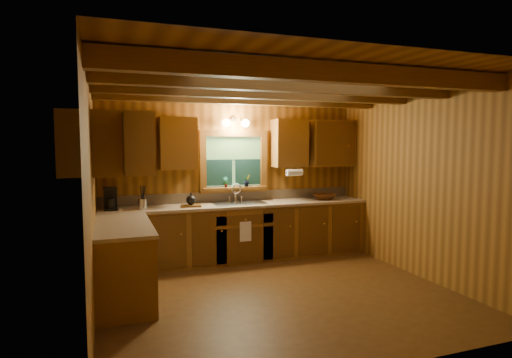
{
  "coord_description": "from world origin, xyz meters",
  "views": [
    {
      "loc": [
        -1.96,
        -4.68,
        1.85
      ],
      "look_at": [
        0.0,
        0.8,
        1.35
      ],
      "focal_mm": 29.69,
      "sensor_mm": 36.0,
      "label": 1
    }
  ],
  "objects_px": {
    "sink": "(239,206)",
    "wicker_basket": "(324,197)",
    "coffee_maker": "(110,199)",
    "cutting_board": "(191,206)"
  },
  "relations": [
    {
      "from": "wicker_basket",
      "to": "sink",
      "type": "bearing_deg",
      "value": 178.16
    },
    {
      "from": "coffee_maker",
      "to": "cutting_board",
      "type": "distance_m",
      "value": 1.15
    },
    {
      "from": "sink",
      "to": "coffee_maker",
      "type": "relative_size",
      "value": 2.54
    },
    {
      "from": "sink",
      "to": "wicker_basket",
      "type": "distance_m",
      "value": 1.49
    },
    {
      "from": "coffee_maker",
      "to": "cutting_board",
      "type": "height_order",
      "value": "coffee_maker"
    },
    {
      "from": "sink",
      "to": "cutting_board",
      "type": "height_order",
      "value": "sink"
    },
    {
      "from": "sink",
      "to": "wicker_basket",
      "type": "bearing_deg",
      "value": -1.84
    },
    {
      "from": "cutting_board",
      "to": "wicker_basket",
      "type": "distance_m",
      "value": 2.25
    },
    {
      "from": "cutting_board",
      "to": "wicker_basket",
      "type": "height_order",
      "value": "wicker_basket"
    },
    {
      "from": "sink",
      "to": "coffee_maker",
      "type": "height_order",
      "value": "coffee_maker"
    }
  ]
}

